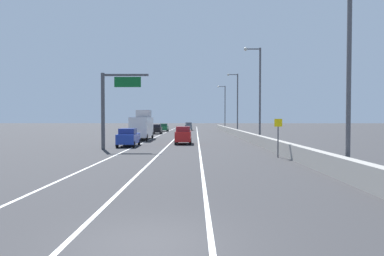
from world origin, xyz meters
name	(u,v)px	position (x,y,z in m)	size (l,w,h in m)	color
ground_plane	(190,133)	(0.00, 64.00, 0.00)	(320.00, 320.00, 0.00)	#2D2D30
lane_stripe_left	(161,135)	(-5.50, 55.00, 0.00)	(0.16, 130.00, 0.00)	silver
lane_stripe_center	(179,135)	(-2.00, 55.00, 0.00)	(0.16, 130.00, 0.00)	silver
lane_stripe_right	(198,135)	(1.50, 55.00, 0.00)	(0.16, 130.00, 0.00)	silver
jersey_barrier_right	(246,136)	(8.40, 40.00, 0.55)	(0.60, 120.00, 1.10)	gray
overhead_sign_gantry	(110,101)	(-7.26, 24.43, 4.73)	(4.68, 0.36, 7.50)	#47474C
speed_advisory_sign	(278,135)	(7.50, 17.65, 1.76)	(0.60, 0.11, 3.00)	#4C4C51
lamp_post_right_near	(345,49)	(8.91, 9.57, 6.66)	(2.14, 0.44, 11.77)	#4C4C51
lamp_post_right_second	(258,89)	(8.81, 32.72, 6.66)	(2.14, 0.44, 11.77)	#4C4C51
lamp_post_right_third	(236,100)	(9.01, 55.86, 6.66)	(2.14, 0.44, 11.77)	#4C4C51
lamp_post_right_fourth	(224,105)	(8.67, 79.00, 6.66)	(2.14, 0.44, 11.77)	#4C4C51
car_gray_0	(189,126)	(-0.73, 79.41, 1.04)	(1.94, 4.38, 2.10)	slate
car_black_1	(157,129)	(-6.63, 58.14, 0.96)	(1.88, 4.50, 1.92)	black
car_blue_2	(129,137)	(-6.22, 28.00, 0.99)	(2.07, 4.82, 1.97)	#1E389E
car_green_3	(164,128)	(-6.43, 70.53, 0.94)	(1.88, 4.02, 1.89)	#196033
car_red_4	(183,135)	(-0.34, 31.37, 1.04)	(1.91, 4.09, 2.09)	red
box_truck	(142,126)	(-6.62, 39.63, 1.98)	(2.67, 8.58, 4.32)	silver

